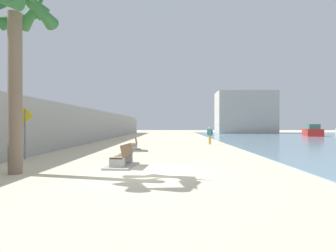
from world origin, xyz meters
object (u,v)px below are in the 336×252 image
Objects in this scene: bench_far at (133,147)px; person_walking at (210,134)px; palm_tree at (15,28)px; bench_near at (122,161)px; boat_nearest at (312,131)px; pedestrian_sign at (25,127)px.

bench_far is 1.36× the size of person_walking.
bench_near is (3.63, 1.73, -5.16)m from palm_tree.
palm_tree reaches higher than bench_far.
bench_near is at bearing -128.60° from boat_nearest.
palm_tree is at bearing -109.38° from bench_far.
person_walking is 0.60× the size of pedestrian_sign.
bench_far is 0.81× the size of pedestrian_sign.
boat_nearest reaches higher than bench_far.
pedestrian_sign is (-11.23, -10.56, 0.75)m from person_walking.
bench_far is 8.61m from person_walking.
boat_nearest is at bearing 49.05° from palm_tree.
person_walking is (9.29, 14.64, -4.44)m from palm_tree.
boat_nearest is at bearing 43.37° from person_walking.
palm_tree is 3.27× the size of bench_near.
bench_near is 39.40m from boat_nearest.
bench_near and bench_far have the same top height.
palm_tree is at bearing -130.95° from boat_nearest.
palm_tree is 5.84m from pedestrian_sign.
pedestrian_sign is (-1.94, 4.08, -3.70)m from palm_tree.
person_walking is (6.22, 5.92, 0.71)m from bench_far.
pedestrian_sign is at bearing -137.19° from bench_far.
bench_far is 6.99m from pedestrian_sign.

